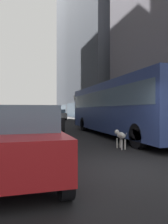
# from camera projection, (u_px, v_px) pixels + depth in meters

# --- Properties ---
(ground_plane) EXTENTS (120.00, 120.00, 0.00)m
(ground_plane) POSITION_uv_depth(u_px,v_px,m) (37.00, 119.00, 39.13)
(ground_plane) COLOR black
(sidewalk_left) EXTENTS (2.40, 110.00, 0.15)m
(sidewalk_left) POSITION_uv_depth(u_px,v_px,m) (4.00, 118.00, 37.55)
(sidewalk_left) COLOR gray
(sidewalk_left) RESTS_ON ground
(sidewalk_right) EXTENTS (2.40, 110.00, 0.15)m
(sidewalk_right) POSITION_uv_depth(u_px,v_px,m) (68.00, 118.00, 40.71)
(sidewalk_right) COLOR gray
(sidewalk_right) RESTS_ON ground
(building_right_mid) EXTENTS (11.92, 19.17, 33.94)m
(building_right_mid) POSITION_uv_depth(u_px,v_px,m) (112.00, 18.00, 36.30)
(building_right_mid) COLOR #4C515B
(building_right_mid) RESTS_ON ground
(building_right_far) EXTENTS (9.73, 17.18, 35.62)m
(building_right_far) POSITION_uv_depth(u_px,v_px,m) (80.00, 47.00, 55.78)
(building_right_far) COLOR #4C515B
(building_right_far) RESTS_ON ground
(transit_bus) EXTENTS (2.78, 11.53, 3.05)m
(transit_bus) POSITION_uv_depth(u_px,v_px,m) (119.00, 106.00, 12.81)
(transit_bus) COLOR #33478C
(transit_bus) RESTS_ON ground
(car_red_coupe) EXTENTS (1.77, 4.63, 1.62)m
(car_red_coupe) POSITION_uv_depth(u_px,v_px,m) (19.00, 139.00, 5.22)
(car_red_coupe) COLOR red
(car_red_coupe) RESTS_ON ground
(car_blue_hatchback) EXTENTS (1.74, 4.58, 1.62)m
(car_blue_hatchback) POSITION_uv_depth(u_px,v_px,m) (34.00, 116.00, 27.09)
(car_blue_hatchback) COLOR #4C6BB7
(car_blue_hatchback) RESTS_ON ground
(car_black_suv) EXTENTS (1.83, 4.29, 1.62)m
(car_black_suv) POSITION_uv_depth(u_px,v_px,m) (45.00, 121.00, 14.48)
(car_black_suv) COLOR black
(car_black_suv) RESTS_ON ground
(car_white_van) EXTENTS (1.76, 4.21, 1.62)m
(car_white_van) POSITION_uv_depth(u_px,v_px,m) (41.00, 113.00, 45.82)
(car_white_van) COLOR silver
(car_white_van) RESTS_ON ground
(car_silver_sedan) EXTENTS (1.94, 4.01, 1.62)m
(car_silver_sedan) POSITION_uv_depth(u_px,v_px,m) (59.00, 115.00, 33.70)
(car_silver_sedan) COLOR #B7BABF
(car_silver_sedan) RESTS_ON ground
(car_grey_wagon) EXTENTS (1.90, 4.44, 1.62)m
(car_grey_wagon) POSITION_uv_depth(u_px,v_px,m) (52.00, 114.00, 40.47)
(car_grey_wagon) COLOR slate
(car_grey_wagon) RESTS_ON ground
(dalmatian_dog) EXTENTS (0.22, 0.96, 0.72)m
(dalmatian_dog) POSITION_uv_depth(u_px,v_px,m) (120.00, 136.00, 8.54)
(dalmatian_dog) COLOR white
(dalmatian_dog) RESTS_ON ground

